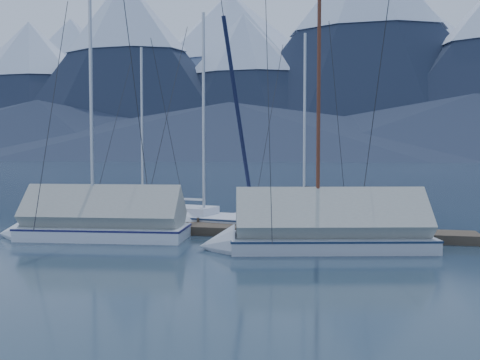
{
  "coord_description": "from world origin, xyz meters",
  "views": [
    {
      "loc": [
        4.55,
        -17.9,
        3.27
      ],
      "look_at": [
        0.0,
        2.0,
        2.2
      ],
      "focal_mm": 38.0,
      "sensor_mm": 36.0,
      "label": 1
    }
  ],
  "objects_px": {
    "sailboat_open_right": "(315,224)",
    "person": "(308,207)",
    "sailboat_covered_far": "(89,225)",
    "sailboat_open_mid": "(215,222)",
    "sailboat_open_left": "(152,222)",
    "sailboat_covered_near": "(313,235)"
  },
  "relations": [
    {
      "from": "sailboat_open_right",
      "to": "person",
      "type": "height_order",
      "value": "sailboat_open_right"
    },
    {
      "from": "sailboat_open_right",
      "to": "sailboat_covered_far",
      "type": "bearing_deg",
      "value": -149.38
    },
    {
      "from": "sailboat_open_mid",
      "to": "sailboat_covered_far",
      "type": "bearing_deg",
      "value": -132.95
    },
    {
      "from": "sailboat_open_left",
      "to": "sailboat_covered_far",
      "type": "height_order",
      "value": "sailboat_covered_far"
    },
    {
      "from": "sailboat_open_left",
      "to": "sailboat_covered_far",
      "type": "relative_size",
      "value": 0.85
    },
    {
      "from": "sailboat_covered_near",
      "to": "person",
      "type": "relative_size",
      "value": 6.21
    },
    {
      "from": "person",
      "to": "sailboat_open_left",
      "type": "bearing_deg",
      "value": 88.22
    },
    {
      "from": "sailboat_covered_far",
      "to": "sailboat_open_mid",
      "type": "bearing_deg",
      "value": 47.05
    },
    {
      "from": "sailboat_open_left",
      "to": "sailboat_open_right",
      "type": "distance_m",
      "value": 7.36
    },
    {
      "from": "sailboat_covered_far",
      "to": "sailboat_covered_near",
      "type": "bearing_deg",
      "value": -2.19
    },
    {
      "from": "sailboat_open_left",
      "to": "sailboat_open_mid",
      "type": "xyz_separation_m",
      "value": [
        2.93,
        0.24,
        0.03
      ]
    },
    {
      "from": "sailboat_open_mid",
      "to": "person",
      "type": "xyz_separation_m",
      "value": [
        4.29,
        -1.6,
        0.98
      ]
    },
    {
      "from": "sailboat_covered_near",
      "to": "person",
      "type": "xyz_separation_m",
      "value": [
        -0.42,
        2.86,
        0.65
      ]
    },
    {
      "from": "sailboat_open_mid",
      "to": "sailboat_open_right",
      "type": "relative_size",
      "value": 1.11
    },
    {
      "from": "sailboat_covered_near",
      "to": "sailboat_open_mid",
      "type": "bearing_deg",
      "value": 136.54
    },
    {
      "from": "sailboat_open_mid",
      "to": "sailboat_open_right",
      "type": "height_order",
      "value": "sailboat_open_mid"
    },
    {
      "from": "sailboat_open_left",
      "to": "sailboat_covered_near",
      "type": "height_order",
      "value": "sailboat_covered_near"
    },
    {
      "from": "sailboat_open_left",
      "to": "sailboat_covered_far",
      "type": "distance_m",
      "value": 4.02
    },
    {
      "from": "sailboat_open_mid",
      "to": "sailboat_covered_near",
      "type": "relative_size",
      "value": 1.02
    },
    {
      "from": "sailboat_open_right",
      "to": "person",
      "type": "xyz_separation_m",
      "value": [
        -0.08,
        -2.33,
        1.0
      ]
    },
    {
      "from": "sailboat_open_left",
      "to": "sailboat_covered_near",
      "type": "xyz_separation_m",
      "value": [
        7.64,
        -4.23,
        0.35
      ]
    },
    {
      "from": "sailboat_open_right",
      "to": "person",
      "type": "bearing_deg",
      "value": -91.91
    }
  ]
}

